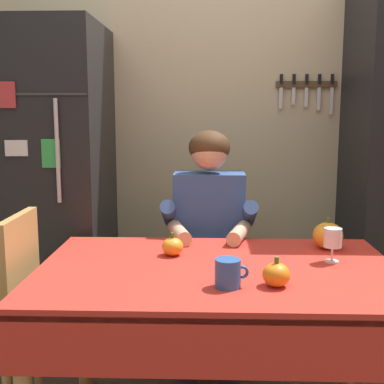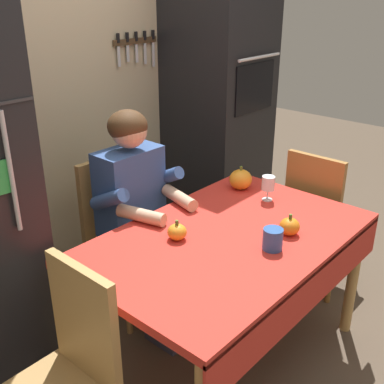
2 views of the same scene
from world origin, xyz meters
The scene contains 10 objects.
back_wall_assembly centered at (0.05, 1.35, 1.30)m, with size 3.70×0.13×2.60m.
refrigerator centered at (-0.95, 0.96, 0.90)m, with size 0.68×0.71×1.80m.
dining_table centered at (0.00, 0.08, 0.66)m, with size 1.40×0.90×0.74m.
chair_behind_person centered at (-0.03, 0.87, 0.51)m, with size 0.40×0.40×0.93m.
seated_person centered at (-0.03, 0.68, 0.74)m, with size 0.47×0.55×1.25m.
coffee_mug centered at (0.03, -0.13, 0.79)m, with size 0.12×0.09×0.10m.
wine_glass centered at (0.46, 0.18, 0.84)m, with size 0.07×0.07×0.14m.
pumpkin_large centered at (0.49, 0.38, 0.80)m, with size 0.13×0.13×0.14m.
pumpkin_medium centered at (0.20, -0.11, 0.78)m, with size 0.10×0.10×0.11m.
pumpkin_small centered at (-0.19, 0.25, 0.78)m, with size 0.09×0.09×0.10m.
Camera 1 is at (-0.04, -1.80, 1.34)m, focal length 47.34 mm.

